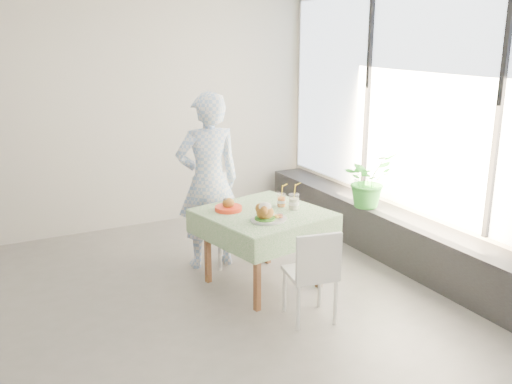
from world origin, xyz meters
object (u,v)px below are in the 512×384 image
chair_near (310,291)px  potted_plant (368,180)px  chair_far (222,235)px  juice_cup_orange (281,201)px  cafe_table (263,240)px  diner (208,181)px  main_dish (267,215)px

chair_near → potted_plant: 1.88m
chair_far → juice_cup_orange: size_ratio=3.66×
cafe_table → chair_far: size_ratio=1.34×
chair_far → cafe_table: bearing=-82.5°
cafe_table → diner: diner is taller
cafe_table → chair_near: size_ratio=1.50×
potted_plant → chair_near: bearing=-142.6°
chair_near → main_dish: 0.77m
diner → cafe_table: bearing=115.5°
chair_far → chair_near: 1.54m
diner → juice_cup_orange: bearing=132.7°
main_dish → juice_cup_orange: size_ratio=1.36×
potted_plant → juice_cup_orange: bearing=-168.6°
main_dish → potted_plant: 1.66m
diner → potted_plant: bearing=172.3°
juice_cup_orange → potted_plant: size_ratio=0.42×
cafe_table → chair_far: bearing=97.5°
chair_far → juice_cup_orange: 0.92m
diner → main_dish: (0.16, -0.95, -0.11)m
diner → potted_plant: diner is taller
cafe_table → chair_near: 0.81m
chair_near → main_dish: main_dish is taller
chair_near → diner: size_ratio=0.45×
cafe_table → diner: (-0.26, 0.69, 0.44)m
chair_far → potted_plant: size_ratio=1.53×
diner → main_dish: 0.97m
main_dish → potted_plant: bearing=19.8°
cafe_table → main_dish: main_dish is taller
chair_far → diner: (-0.16, -0.06, 0.62)m
cafe_table → chair_far: 0.78m
chair_near → potted_plant: (1.43, 1.09, 0.55)m
main_dish → juice_cup_orange: 0.46m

